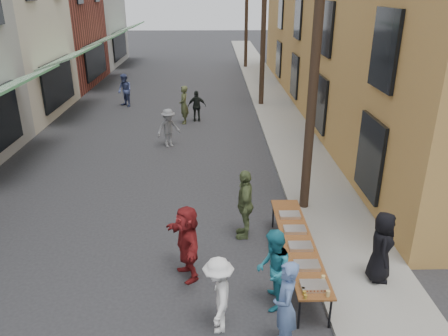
{
  "coord_description": "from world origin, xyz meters",
  "views": [
    {
      "loc": [
        1.71,
        -8.18,
        5.95
      ],
      "look_at": [
        1.99,
        3.02,
        1.3
      ],
      "focal_mm": 35.0,
      "sensor_mm": 36.0,
      "label": 1
    }
  ],
  "objects_px": {
    "utility_pole_far": "(247,8)",
    "utility_pole_near": "(316,50)",
    "utility_pole_mid": "(264,18)",
    "catering_tray_sausage": "(314,286)",
    "server": "(381,247)",
    "serving_table": "(298,242)",
    "guest_front_c": "(273,270)"
  },
  "relations": [
    {
      "from": "utility_pole_near",
      "to": "serving_table",
      "type": "relative_size",
      "value": 2.25
    },
    {
      "from": "utility_pole_far",
      "to": "utility_pole_near",
      "type": "bearing_deg",
      "value": -90.0
    },
    {
      "from": "utility_pole_near",
      "to": "utility_pole_far",
      "type": "bearing_deg",
      "value": 90.0
    },
    {
      "from": "serving_table",
      "to": "guest_front_c",
      "type": "relative_size",
      "value": 2.35
    },
    {
      "from": "catering_tray_sausage",
      "to": "server",
      "type": "xyz_separation_m",
      "value": [
        1.67,
        1.13,
        0.11
      ]
    },
    {
      "from": "server",
      "to": "utility_pole_mid",
      "type": "bearing_deg",
      "value": 17.72
    },
    {
      "from": "guest_front_c",
      "to": "server",
      "type": "xyz_separation_m",
      "value": [
        2.38,
        0.69,
        0.05
      ]
    },
    {
      "from": "utility_pole_near",
      "to": "catering_tray_sausage",
      "type": "height_order",
      "value": "utility_pole_near"
    },
    {
      "from": "catering_tray_sausage",
      "to": "utility_pole_far",
      "type": "bearing_deg",
      "value": 88.51
    },
    {
      "from": "utility_pole_mid",
      "to": "catering_tray_sausage",
      "type": "xyz_separation_m",
      "value": [
        -0.74,
        -16.54,
        -3.71
      ]
    },
    {
      "from": "catering_tray_sausage",
      "to": "guest_front_c",
      "type": "distance_m",
      "value": 0.84
    },
    {
      "from": "utility_pole_near",
      "to": "serving_table",
      "type": "xyz_separation_m",
      "value": [
        -0.74,
        -2.89,
        -3.79
      ]
    },
    {
      "from": "utility_pole_far",
      "to": "server",
      "type": "bearing_deg",
      "value": -88.07
    },
    {
      "from": "utility_pole_mid",
      "to": "serving_table",
      "type": "relative_size",
      "value": 2.25
    },
    {
      "from": "guest_front_c",
      "to": "server",
      "type": "relative_size",
      "value": 1.07
    },
    {
      "from": "utility_pole_far",
      "to": "utility_pole_mid",
      "type": "bearing_deg",
      "value": -90.0
    },
    {
      "from": "utility_pole_near",
      "to": "guest_front_c",
      "type": "height_order",
      "value": "utility_pole_near"
    },
    {
      "from": "catering_tray_sausage",
      "to": "server",
      "type": "bearing_deg",
      "value": 34.04
    },
    {
      "from": "guest_front_c",
      "to": "catering_tray_sausage",
      "type": "bearing_deg",
      "value": 66.66
    },
    {
      "from": "utility_pole_far",
      "to": "guest_front_c",
      "type": "xyz_separation_m",
      "value": [
        -1.45,
        -28.11,
        -3.65
      ]
    },
    {
      "from": "utility_pole_mid",
      "to": "utility_pole_far",
      "type": "relative_size",
      "value": 1.0
    },
    {
      "from": "utility_pole_mid",
      "to": "catering_tray_sausage",
      "type": "height_order",
      "value": "utility_pole_mid"
    },
    {
      "from": "serving_table",
      "to": "guest_front_c",
      "type": "bearing_deg",
      "value": -120.33
    },
    {
      "from": "guest_front_c",
      "to": "utility_pole_mid",
      "type": "bearing_deg",
      "value": -177.35
    },
    {
      "from": "utility_pole_near",
      "to": "server",
      "type": "xyz_separation_m",
      "value": [
        0.93,
        -3.42,
        -3.6
      ]
    },
    {
      "from": "utility_pole_far",
      "to": "guest_front_c",
      "type": "distance_m",
      "value": 28.39
    },
    {
      "from": "guest_front_c",
      "to": "server",
      "type": "distance_m",
      "value": 2.48
    },
    {
      "from": "utility_pole_far",
      "to": "serving_table",
      "type": "bearing_deg",
      "value": -91.58
    },
    {
      "from": "guest_front_c",
      "to": "utility_pole_near",
      "type": "bearing_deg",
      "value": 168.34
    },
    {
      "from": "serving_table",
      "to": "catering_tray_sausage",
      "type": "xyz_separation_m",
      "value": [
        -0.0,
        -1.65,
        0.08
      ]
    },
    {
      "from": "utility_pole_mid",
      "to": "guest_front_c",
      "type": "distance_m",
      "value": 16.59
    },
    {
      "from": "utility_pole_near",
      "to": "utility_pole_far",
      "type": "height_order",
      "value": "same"
    }
  ]
}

